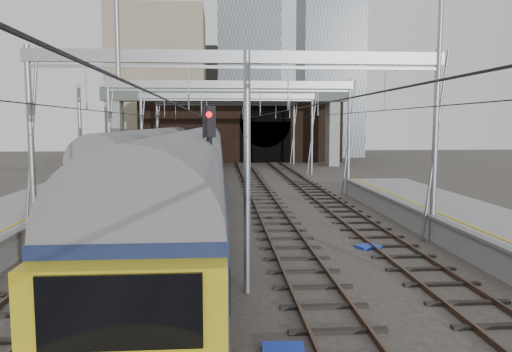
{
  "coord_description": "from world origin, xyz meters",
  "views": [
    {
      "loc": [
        -0.78,
        -12.24,
        4.95
      ],
      "look_at": [
        0.98,
        12.0,
        2.4
      ],
      "focal_mm": 35.0,
      "sensor_mm": 36.0,
      "label": 1
    }
  ],
  "objects": [
    {
      "name": "equip_cover_a",
      "position": [
        0.57,
        -1.92,
        0.05
      ],
      "size": [
        0.95,
        0.7,
        0.11
      ],
      "primitive_type": "cube",
      "rotation": [
        0.0,
        0.0,
        -0.06
      ],
      "color": "#1836B6",
      "rests_on": "ground"
    },
    {
      "name": "tracks",
      "position": [
        0.0,
        15.0,
        0.02
      ],
      "size": [
        14.4,
        80.0,
        0.22
      ],
      "color": "#4C3828",
      "rests_on": "ground"
    },
    {
      "name": "signal_near_centre",
      "position": [
        -1.11,
        3.93,
        3.42
      ],
      "size": [
        0.43,
        0.49,
        5.52
      ],
      "rotation": [
        0.0,
        0.0,
        0.37
      ],
      "color": "black",
      "rests_on": "ground"
    },
    {
      "name": "city_skyline",
      "position": [
        2.73,
        70.48,
        17.09
      ],
      "size": [
        37.5,
        27.5,
        60.0
      ],
      "color": "tan",
      "rests_on": "ground"
    },
    {
      "name": "equip_cover_c",
      "position": [
        5.12,
        6.95,
        0.05
      ],
      "size": [
        1.09,
        0.95,
        0.11
      ],
      "primitive_type": "cube",
      "rotation": [
        0.0,
        0.0,
        0.4
      ],
      "color": "#1836B6",
      "rests_on": "ground"
    },
    {
      "name": "retaining_wall",
      "position": [
        1.4,
        51.93,
        4.33
      ],
      "size": [
        28.0,
        2.75,
        9.0
      ],
      "color": "#311F15",
      "rests_on": "ground"
    },
    {
      "name": "ground",
      "position": [
        0.0,
        0.0,
        0.0
      ],
      "size": [
        160.0,
        160.0,
        0.0
      ],
      "primitive_type": "plane",
      "color": "#38332D",
      "rests_on": "ground"
    },
    {
      "name": "relay_cabinet",
      "position": [
        -5.05,
        -0.54,
        0.63
      ],
      "size": [
        0.78,
        0.72,
        1.26
      ],
      "primitive_type": "cube",
      "rotation": [
        0.0,
        0.0,
        -0.38
      ],
      "color": "silver",
      "rests_on": "ground"
    },
    {
      "name": "train_second",
      "position": [
        -6.0,
        38.47,
        2.38
      ],
      "size": [
        2.61,
        60.48,
        4.56
      ],
      "color": "black",
      "rests_on": "ground"
    },
    {
      "name": "train_main",
      "position": [
        -2.0,
        25.09,
        2.43
      ],
      "size": [
        2.71,
        62.72,
        4.69
      ],
      "color": "black",
      "rests_on": "ground"
    },
    {
      "name": "overhead_line",
      "position": [
        0.0,
        21.49,
        6.57
      ],
      "size": [
        16.8,
        80.0,
        8.0
      ],
      "color": "gray",
      "rests_on": "ground"
    },
    {
      "name": "overbridge",
      "position": [
        0.0,
        46.0,
        7.27
      ],
      "size": [
        28.0,
        3.0,
        9.25
      ],
      "color": "gray",
      "rests_on": "ground"
    },
    {
      "name": "equip_cover_b",
      "position": [
        -0.92,
        5.44,
        0.05
      ],
      "size": [
        0.94,
        0.7,
        0.11
      ],
      "primitive_type": "cube",
      "rotation": [
        0.0,
        0.0,
        0.07
      ],
      "color": "#1836B6",
      "rests_on": "ground"
    }
  ]
}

